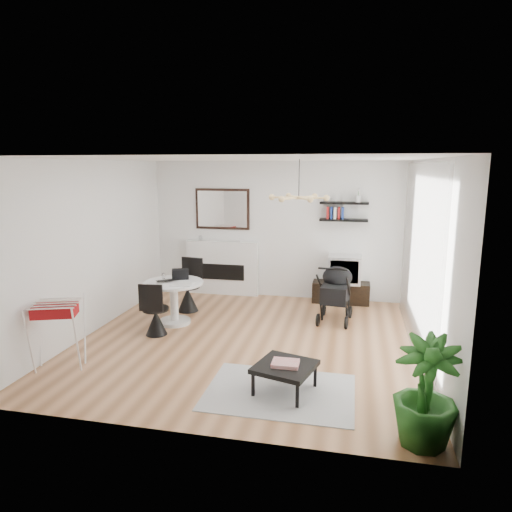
% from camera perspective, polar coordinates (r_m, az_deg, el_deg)
% --- Properties ---
extents(floor, '(5.00, 5.00, 0.00)m').
position_cam_1_polar(floor, '(7.03, -1.03, -10.54)').
color(floor, '#905D37').
rests_on(floor, ground).
extents(ceiling, '(5.00, 5.00, 0.00)m').
position_cam_1_polar(ceiling, '(6.53, -1.11, 12.04)').
color(ceiling, white).
rests_on(ceiling, wall_back).
extents(wall_back, '(5.00, 0.00, 5.00)m').
position_cam_1_polar(wall_back, '(9.07, 2.54, 3.25)').
color(wall_back, white).
rests_on(wall_back, floor).
extents(wall_left, '(0.00, 5.00, 5.00)m').
position_cam_1_polar(wall_left, '(7.61, -19.73, 1.06)').
color(wall_left, white).
rests_on(wall_left, floor).
extents(wall_right, '(0.00, 5.00, 5.00)m').
position_cam_1_polar(wall_right, '(6.55, 20.73, -0.56)').
color(wall_right, white).
rests_on(wall_right, floor).
extents(sheer_curtain, '(0.04, 3.60, 2.60)m').
position_cam_1_polar(sheer_curtain, '(6.73, 19.65, -0.19)').
color(sheer_curtain, white).
rests_on(sheer_curtain, wall_right).
extents(fireplace, '(1.50, 0.17, 2.16)m').
position_cam_1_polar(fireplace, '(9.35, -4.23, -0.66)').
color(fireplace, white).
rests_on(fireplace, floor).
extents(shelf_lower, '(0.90, 0.25, 0.04)m').
position_cam_1_polar(shelf_lower, '(8.78, 10.89, 4.44)').
color(shelf_lower, black).
rests_on(shelf_lower, wall_back).
extents(shelf_upper, '(0.90, 0.25, 0.04)m').
position_cam_1_polar(shelf_upper, '(8.75, 10.97, 6.52)').
color(shelf_upper, black).
rests_on(shelf_upper, wall_back).
extents(pendant_lamp, '(0.90, 0.90, 0.10)m').
position_cam_1_polar(pendant_lamp, '(6.72, 5.37, 7.28)').
color(pendant_lamp, tan).
rests_on(pendant_lamp, ceiling).
extents(tv_console, '(1.08, 0.38, 0.40)m').
position_cam_1_polar(tv_console, '(8.99, 10.55, -4.49)').
color(tv_console, black).
rests_on(tv_console, floor).
extents(crt_tv, '(0.61, 0.53, 0.53)m').
position_cam_1_polar(crt_tv, '(8.87, 11.02, -1.60)').
color(crt_tv, silver).
rests_on(crt_tv, tv_console).
extents(dining_table, '(0.98, 0.98, 0.72)m').
position_cam_1_polar(dining_table, '(7.74, -10.21, -4.94)').
color(dining_table, white).
rests_on(dining_table, floor).
extents(laptop, '(0.40, 0.38, 0.03)m').
position_cam_1_polar(laptop, '(7.65, -11.01, -3.16)').
color(laptop, black).
rests_on(laptop, dining_table).
extents(black_bag, '(0.32, 0.26, 0.17)m').
position_cam_1_polar(black_bag, '(7.83, -9.43, -2.24)').
color(black_bag, black).
rests_on(black_bag, dining_table).
extents(newspaper, '(0.36, 0.31, 0.01)m').
position_cam_1_polar(newspaper, '(7.48, -9.24, -3.49)').
color(newspaper, white).
rests_on(newspaper, dining_table).
extents(drinking_glass, '(0.05, 0.05, 0.09)m').
position_cam_1_polar(drinking_glass, '(7.92, -11.49, -2.45)').
color(drinking_glass, white).
rests_on(drinking_glass, dining_table).
extents(chair_far, '(0.46, 0.48, 0.96)m').
position_cam_1_polar(chair_far, '(8.42, -8.47, -4.79)').
color(chair_far, black).
rests_on(chair_far, floor).
extents(chair_near, '(0.41, 0.42, 0.86)m').
position_cam_1_polar(chair_near, '(7.34, -12.44, -7.61)').
color(chair_near, black).
rests_on(chair_near, floor).
extents(drying_rack, '(0.76, 0.73, 0.90)m').
position_cam_1_polar(drying_rack, '(6.49, -23.50, -8.90)').
color(drying_rack, white).
rests_on(drying_rack, floor).
extents(stroller, '(0.59, 0.88, 1.03)m').
position_cam_1_polar(stroller, '(7.89, 9.93, -4.87)').
color(stroller, black).
rests_on(stroller, floor).
extents(rug, '(1.72, 1.24, 0.01)m').
position_cam_1_polar(rug, '(5.57, 3.00, -16.60)').
color(rug, '#AEAEAE').
rests_on(rug, floor).
extents(coffee_table, '(0.79, 0.79, 0.33)m').
position_cam_1_polar(coffee_table, '(5.46, 3.64, -13.75)').
color(coffee_table, black).
rests_on(coffee_table, rug).
extents(magazines, '(0.31, 0.25, 0.04)m').
position_cam_1_polar(magazines, '(5.42, 3.70, -13.25)').
color(magazines, '#B92F2E').
rests_on(magazines, coffee_table).
extents(potted_plant, '(0.72, 0.72, 1.07)m').
position_cam_1_polar(potted_plant, '(4.71, 20.42, -15.64)').
color(potted_plant, '#1D5317').
rests_on(potted_plant, floor).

